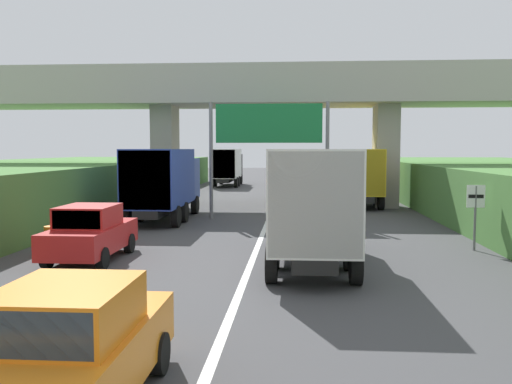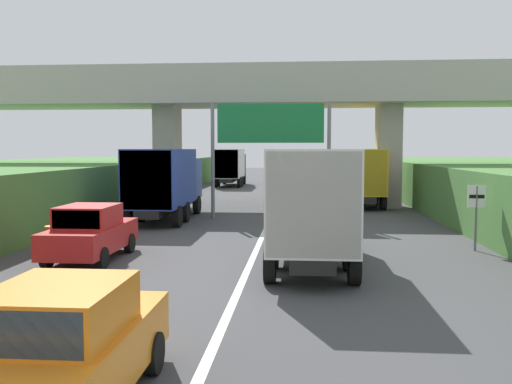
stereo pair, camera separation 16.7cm
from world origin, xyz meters
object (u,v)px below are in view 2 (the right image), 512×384
Objects in this scene: car_red at (90,233)px; construction_barrel_3 at (110,220)px; truck_black at (230,165)px; speed_limit_sign at (476,208)px; truck_yellow at (360,174)px; construction_barrel_4 at (142,207)px; truck_silver at (311,200)px; car_orange at (63,348)px; construction_barrel_2 at (54,239)px; overhead_highway_sign at (270,132)px; truck_blue at (166,180)px.

construction_barrel_3 is at bearing 104.22° from car_red.
car_red is at bearing -89.88° from truck_black.
truck_yellow is (-2.33, 14.61, 0.46)m from speed_limit_sign.
car_red is 4.56× the size of construction_barrel_4.
car_red reaches higher than construction_barrel_3.
truck_silver is at bearing -53.29° from construction_barrel_4.
car_red is at bearing -168.29° from speed_limit_sign.
car_orange is 21.30m from construction_barrel_4.
truck_silver reaches higher than speed_limit_sign.
truck_silver is at bearing -1.65° from car_red.
truck_silver is 8.70m from construction_barrel_2.
car_red is at bearing 178.35° from truck_silver.
overhead_highway_sign reaches higher than truck_yellow.
car_red is (-4.99, -10.50, -3.42)m from overhead_highway_sign.
truck_silver is 35.26m from truck_black.
truck_black reaches higher than construction_barrel_4.
truck_black reaches higher than speed_limit_sign.
truck_blue is (-4.98, -0.98, -2.35)m from overhead_highway_sign.
speed_limit_sign reaches higher than construction_barrel_4.
overhead_highway_sign reaches higher than car_red.
speed_limit_sign is at bearing -46.99° from overhead_highway_sign.
truck_blue is at bearing -43.72° from construction_barrel_4.
truck_silver is 6.88m from car_red.
truck_blue is 1.78× the size of car_orange.
car_orange is at bearing -109.62° from truck_silver.
speed_limit_sign reaches higher than construction_barrel_3.
truck_blue is 9.58m from car_red.
car_orange is 4.56× the size of construction_barrel_2.
car_orange is (-8.96, -12.18, -0.62)m from speed_limit_sign.
overhead_highway_sign reaches higher than construction_barrel_3.
construction_barrel_4 is at bearing 148.73° from speed_limit_sign.
overhead_highway_sign is 11.21m from speed_limit_sign.
speed_limit_sign is 0.31× the size of truck_blue.
overhead_highway_sign is 6.53× the size of construction_barrel_3.
car_orange is (-6.63, -26.79, -1.08)m from truck_yellow.
speed_limit_sign reaches higher than car_red.
truck_blue is at bearing -142.67° from truck_yellow.
truck_yellow is (5.07, 6.68, -2.35)m from overhead_highway_sign.
car_orange is at bearing -126.34° from speed_limit_sign.
speed_limit_sign is 14.81m from truck_yellow.
truck_black is 44.15m from car_orange.
construction_barrel_4 is at bearing 175.03° from overhead_highway_sign.
car_red is 6.29m from construction_barrel_3.
speed_limit_sign is 2.48× the size of construction_barrel_3.
truck_black is 1.78× the size of car_red.
speed_limit_sign is at bearing -31.27° from construction_barrel_4.
construction_barrel_4 is (-5.05, 20.68, -0.40)m from car_orange.
construction_barrel_2 is at bearing -101.39° from truck_blue.
construction_barrel_3 is at bearing -92.97° from truck_black.
truck_yellow is 8.11× the size of construction_barrel_2.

